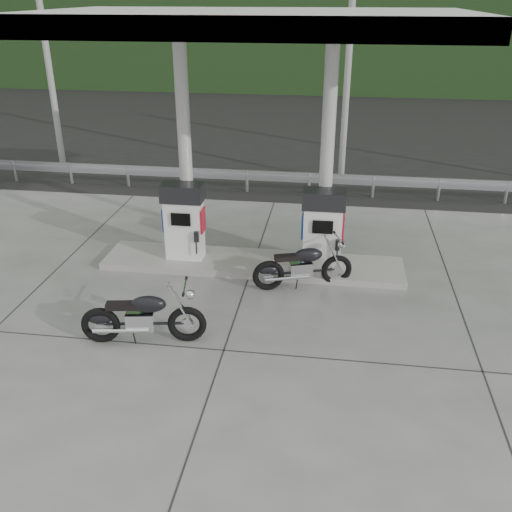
# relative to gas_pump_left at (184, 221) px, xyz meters

# --- Properties ---
(ground) EXTENTS (160.00, 160.00, 0.00)m
(ground) POSITION_rel_gas_pump_left_xyz_m (1.60, -2.50, -1.07)
(ground) COLOR black
(ground) RESTS_ON ground
(forecourt_apron) EXTENTS (18.00, 14.00, 0.02)m
(forecourt_apron) POSITION_rel_gas_pump_left_xyz_m (1.60, -2.50, -1.06)
(forecourt_apron) COLOR slate
(forecourt_apron) RESTS_ON ground
(pump_island) EXTENTS (7.00, 1.40, 0.15)m
(pump_island) POSITION_rel_gas_pump_left_xyz_m (1.60, 0.00, -0.98)
(pump_island) COLOR gray
(pump_island) RESTS_ON forecourt_apron
(gas_pump_left) EXTENTS (0.95, 0.55, 1.80)m
(gas_pump_left) POSITION_rel_gas_pump_left_xyz_m (0.00, 0.00, 0.00)
(gas_pump_left) COLOR white
(gas_pump_left) RESTS_ON pump_island
(gas_pump_right) EXTENTS (0.95, 0.55, 1.80)m
(gas_pump_right) POSITION_rel_gas_pump_left_xyz_m (3.20, 0.00, 0.00)
(gas_pump_right) COLOR white
(gas_pump_right) RESTS_ON pump_island
(canopy_column_left) EXTENTS (0.30, 0.30, 5.00)m
(canopy_column_left) POSITION_rel_gas_pump_left_xyz_m (0.00, 0.40, 1.60)
(canopy_column_left) COLOR silver
(canopy_column_left) RESTS_ON pump_island
(canopy_column_right) EXTENTS (0.30, 0.30, 5.00)m
(canopy_column_right) POSITION_rel_gas_pump_left_xyz_m (3.20, 0.40, 1.60)
(canopy_column_right) COLOR silver
(canopy_column_right) RESTS_ON pump_island
(canopy_roof) EXTENTS (8.50, 5.00, 0.40)m
(canopy_roof) POSITION_rel_gas_pump_left_xyz_m (1.60, 0.00, 4.30)
(canopy_roof) COLOR silver
(canopy_roof) RESTS_ON canopy_column_left
(guardrail) EXTENTS (26.00, 0.16, 1.42)m
(guardrail) POSITION_rel_gas_pump_left_xyz_m (1.60, 5.50, -0.36)
(guardrail) COLOR #9B9DA3
(guardrail) RESTS_ON ground
(road) EXTENTS (60.00, 7.00, 0.01)m
(road) POSITION_rel_gas_pump_left_xyz_m (1.60, 9.00, -1.07)
(road) COLOR black
(road) RESTS_ON ground
(utility_pole_a) EXTENTS (0.22, 0.22, 8.00)m
(utility_pole_a) POSITION_rel_gas_pump_left_xyz_m (-6.40, 7.00, 2.93)
(utility_pole_a) COLOR gray
(utility_pole_a) RESTS_ON ground
(utility_pole_b) EXTENTS (0.22, 0.22, 8.00)m
(utility_pole_b) POSITION_rel_gas_pump_left_xyz_m (3.60, 7.00, 2.93)
(utility_pole_b) COLOR gray
(utility_pole_b) RESTS_ON ground
(tree_band) EXTENTS (80.00, 6.00, 6.00)m
(tree_band) POSITION_rel_gas_pump_left_xyz_m (1.60, 27.50, 1.93)
(tree_band) COLOR black
(tree_band) RESTS_ON ground
(forested_hills) EXTENTS (100.00, 40.00, 140.00)m
(forested_hills) POSITION_rel_gas_pump_left_xyz_m (1.60, 57.50, -1.07)
(forested_hills) COLOR black
(forested_hills) RESTS_ON ground
(motorcycle_left) EXTENTS (2.17, 1.28, 0.98)m
(motorcycle_left) POSITION_rel_gas_pump_left_xyz_m (2.83, -0.84, -0.56)
(motorcycle_left) COLOR black
(motorcycle_left) RESTS_ON forecourt_apron
(motorcycle_right) EXTENTS (2.22, 1.02, 1.01)m
(motorcycle_right) POSITION_rel_gas_pump_left_xyz_m (0.10, -3.40, -0.54)
(motorcycle_right) COLOR black
(motorcycle_right) RESTS_ON forecourt_apron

